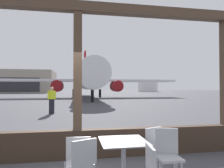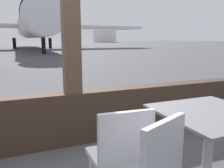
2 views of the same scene
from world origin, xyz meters
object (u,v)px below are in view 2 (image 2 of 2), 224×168
Objects in this scene: dining_table at (208,149)px; airplane at (33,24)px; cafe_chair_window_left at (121,153)px; fuel_storage_tank at (105,36)px.

airplane reaches higher than dining_table.
airplane is at bearing 88.24° from dining_table.
airplane reaches higher than cafe_chair_window_left.
airplane is at bearing -119.49° from fuel_storage_tank.
cafe_chair_window_left is 31.61m from airplane.
dining_table is at bearing -91.76° from airplane.
airplane reaches higher than fuel_storage_tank.
airplane is (1.72, 31.44, 2.76)m from cafe_chair_window_left.
cafe_chair_window_left reaches higher than dining_table.
cafe_chair_window_left is (-0.75, 0.08, 0.07)m from dining_table.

